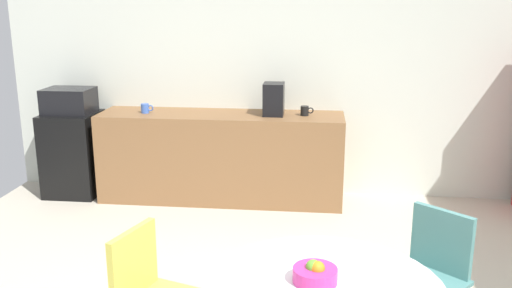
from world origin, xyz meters
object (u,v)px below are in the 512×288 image
at_px(mug_white, 305,111).
at_px(coffee_maker, 274,99).
at_px(fruit_bowl, 315,274).
at_px(chair_teal, 432,263).
at_px(chair_yellow, 149,286).
at_px(mug_green, 145,108).
at_px(microwave, 69,101).
at_px(mini_fridge, 74,154).

xyz_separation_m(mug_white, coffee_maker, (-0.31, -0.01, 0.11)).
distance_m(fruit_bowl, coffee_maker, 3.08).
xyz_separation_m(chair_teal, chair_yellow, (-1.57, -0.44, 0.00)).
bearing_deg(chair_yellow, fruit_bowl, -16.54).
bearing_deg(mug_green, fruit_bowl, -59.93).
bearing_deg(microwave, chair_teal, -35.83).
distance_m(mini_fridge, chair_yellow, 3.23).
relative_size(microwave, mug_green, 3.72).
height_order(mug_white, mug_green, same).
bearing_deg(mug_white, microwave, -179.71).
xyz_separation_m(mini_fridge, chair_yellow, (1.67, -2.77, 0.09)).
relative_size(mini_fridge, fruit_bowl, 4.19).
bearing_deg(mug_green, mini_fridge, 177.25).
relative_size(mini_fridge, chair_teal, 1.05).
bearing_deg(mini_fridge, microwave, 0.00).
height_order(mini_fridge, chair_yellow, mini_fridge).
bearing_deg(coffee_maker, mug_green, -178.26).
distance_m(fruit_bowl, mug_green, 3.46).
bearing_deg(mug_white, mini_fridge, -179.71).
relative_size(chair_teal, coffee_maker, 2.59).
height_order(mini_fridge, microwave, microwave).
distance_m(mug_white, mug_green, 1.61).
relative_size(mini_fridge, mug_green, 6.76).
relative_size(chair_yellow, coffee_maker, 2.59).
xyz_separation_m(chair_teal, fruit_bowl, (-0.68, -0.70, 0.26)).
distance_m(chair_teal, chair_yellow, 1.63).
xyz_separation_m(mug_green, coffee_maker, (1.30, 0.04, 0.11)).
bearing_deg(coffee_maker, chair_yellow, -99.21).
xyz_separation_m(fruit_bowl, mug_green, (-1.73, 2.99, 0.16)).
relative_size(chair_yellow, mug_green, 6.43).
height_order(mini_fridge, chair_teal, mini_fridge).
height_order(chair_teal, fruit_bowl, fruit_bowl).
bearing_deg(coffee_maker, mini_fridge, 180.00).
height_order(microwave, coffee_maker, coffee_maker).
relative_size(mug_white, mug_green, 1.00).
height_order(fruit_bowl, coffee_maker, coffee_maker).
height_order(fruit_bowl, mug_white, mug_white).
bearing_deg(mug_green, chair_teal, -43.54).
distance_m(chair_yellow, mug_white, 2.92).
height_order(mini_fridge, mug_green, mug_green).
height_order(mug_green, coffee_maker, coffee_maker).
bearing_deg(mini_fridge, chair_yellow, -58.98).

